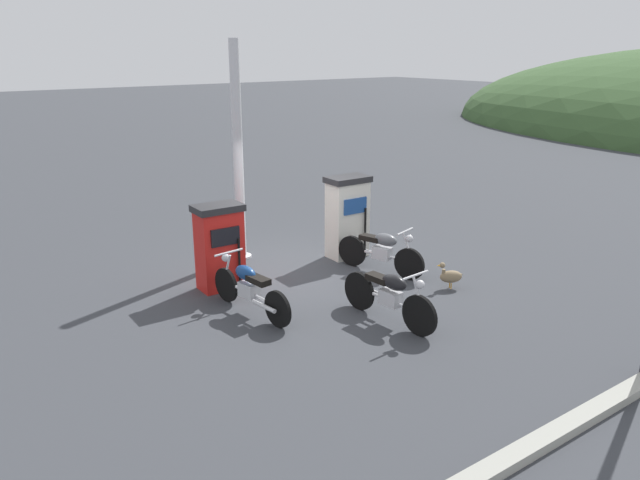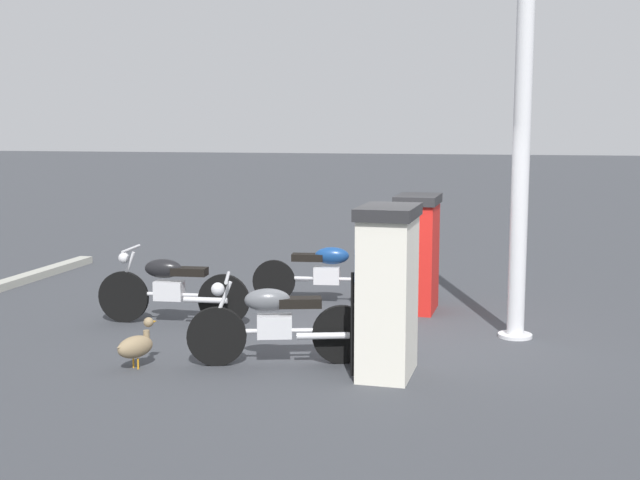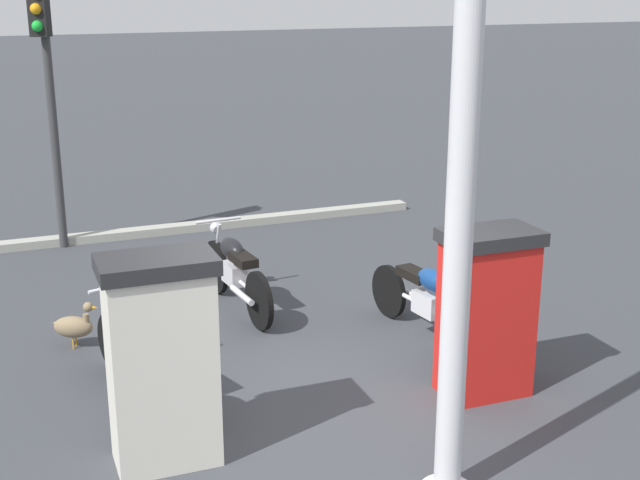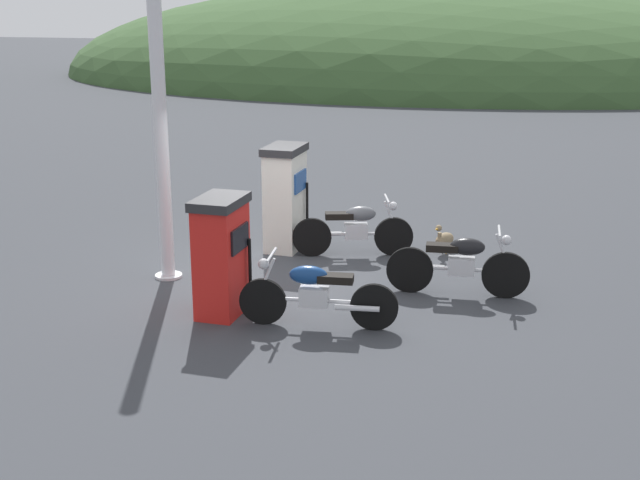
{
  "view_description": "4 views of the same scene",
  "coord_description": "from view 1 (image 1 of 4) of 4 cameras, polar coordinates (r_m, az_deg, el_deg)",
  "views": [
    {
      "loc": [
        9.24,
        -6.41,
        4.21
      ],
      "look_at": [
        0.98,
        -0.17,
        0.98
      ],
      "focal_mm": 34.69,
      "sensor_mm": 36.0,
      "label": 1
    },
    {
      "loc": [
        -1.34,
        9.54,
        2.5
      ],
      "look_at": [
        0.81,
        -0.36,
        1.08
      ],
      "focal_mm": 46.67,
      "sensor_mm": 36.0,
      "label": 2
    },
    {
      "loc": [
        -6.31,
        2.8,
        3.66
      ],
      "look_at": [
        1.34,
        -0.55,
        1.14
      ],
      "focal_mm": 48.21,
      "sensor_mm": 36.0,
      "label": 3
    },
    {
      "loc": [
        3.39,
        -11.17,
        4.05
      ],
      "look_at": [
        0.74,
        -0.3,
        0.73
      ],
      "focal_mm": 47.05,
      "sensor_mm": 36.0,
      "label": 4
    }
  ],
  "objects": [
    {
      "name": "fuel_pump_near",
      "position": [
        11.24,
        -9.24,
        -0.58
      ],
      "size": [
        0.63,
        0.88,
        1.57
      ],
      "color": "red",
      "rests_on": "ground"
    },
    {
      "name": "canopy_support_pole",
      "position": [
        12.58,
        -7.57,
        7.61
      ],
      "size": [
        0.4,
        0.4,
        4.39
      ],
      "color": "silver",
      "rests_on": "ground"
    },
    {
      "name": "motorcycle_near_pump",
      "position": [
        10.22,
        -6.56,
        -4.31
      ],
      "size": [
        2.0,
        0.56,
        0.94
      ],
      "color": "black",
      "rests_on": "ground"
    },
    {
      "name": "motorcycle_far_pump",
      "position": [
        12.01,
        5.69,
        -0.97
      ],
      "size": [
        1.87,
        0.71,
        0.95
      ],
      "color": "black",
      "rests_on": "ground"
    },
    {
      "name": "wandering_duck",
      "position": [
        11.49,
        11.94,
        -3.25
      ],
      "size": [
        0.38,
        0.48,
        0.51
      ],
      "color": "#847051",
      "rests_on": "ground"
    },
    {
      "name": "road_edge_kerb",
      "position": [
        8.26,
        23.66,
        -14.44
      ],
      "size": [
        0.46,
        8.22,
        0.12
      ],
      "color": "#9E9E93",
      "rests_on": "ground"
    },
    {
      "name": "ground_plane",
      "position": [
        12.01,
        -2.16,
        -3.2
      ],
      "size": [
        120.0,
        120.0,
        0.0
      ],
      "primitive_type": "plane",
      "color": "#383A3F"
    },
    {
      "name": "motorcycle_extra",
      "position": [
        9.87,
        6.45,
        -5.03
      ],
      "size": [
        1.96,
        0.56,
        0.96
      ],
      "color": "black",
      "rests_on": "ground"
    },
    {
      "name": "fuel_pump_far",
      "position": [
        12.81,
        2.55,
        2.19
      ],
      "size": [
        0.63,
        0.9,
        1.71
      ],
      "color": "silver",
      "rests_on": "ground"
    }
  ]
}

